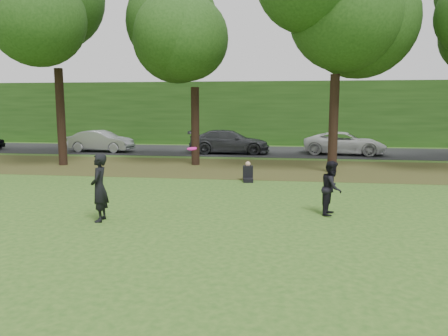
{
  "coord_description": "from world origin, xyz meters",
  "views": [
    {
      "loc": [
        1.8,
        -8.9,
        3.25
      ],
      "look_at": [
        -0.07,
        4.19,
        1.3
      ],
      "focal_mm": 35.0,
      "sensor_mm": 36.0,
      "label": 1
    }
  ],
  "objects_px": {
    "player_left": "(99,188)",
    "player_right": "(332,188)",
    "frisbee": "(192,149)",
    "seated_person": "(248,174)"
  },
  "relations": [
    {
      "from": "player_left",
      "to": "player_right",
      "type": "bearing_deg",
      "value": 95.39
    },
    {
      "from": "player_left",
      "to": "seated_person",
      "type": "bearing_deg",
      "value": 144.08
    },
    {
      "from": "player_left",
      "to": "seated_person",
      "type": "xyz_separation_m",
      "value": [
        3.52,
        6.96,
        -0.64
      ]
    },
    {
      "from": "frisbee",
      "to": "seated_person",
      "type": "xyz_separation_m",
      "value": [
        1.02,
        6.37,
        -1.7
      ]
    },
    {
      "from": "player_left",
      "to": "seated_person",
      "type": "relative_size",
      "value": 2.28
    },
    {
      "from": "player_right",
      "to": "seated_person",
      "type": "relative_size",
      "value": 1.93
    },
    {
      "from": "frisbee",
      "to": "player_left",
      "type": "bearing_deg",
      "value": -166.72
    },
    {
      "from": "frisbee",
      "to": "seated_person",
      "type": "bearing_deg",
      "value": 80.89
    },
    {
      "from": "player_left",
      "to": "player_right",
      "type": "distance_m",
      "value": 6.67
    },
    {
      "from": "player_left",
      "to": "frisbee",
      "type": "height_order",
      "value": "frisbee"
    }
  ]
}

